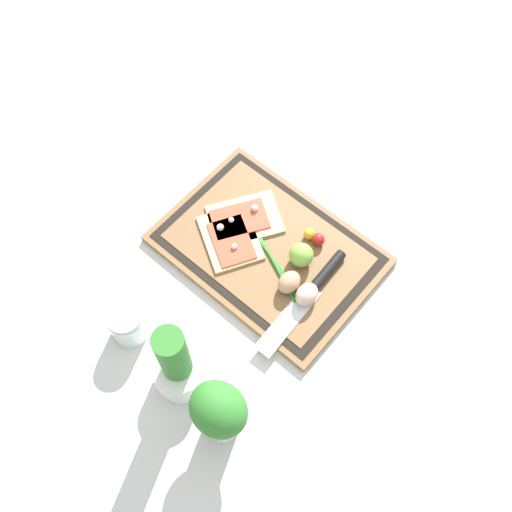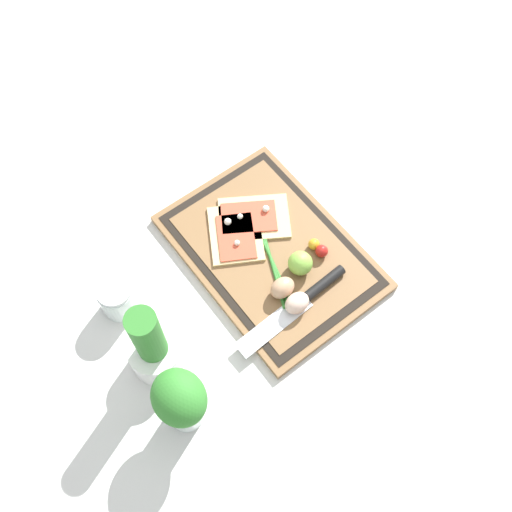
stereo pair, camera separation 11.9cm
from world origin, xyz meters
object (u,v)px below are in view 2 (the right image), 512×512
object	(u,v)px
cherry_tomato_red	(322,251)
pizza_slice_near	(253,218)
herb_pot	(153,348)
lime	(300,263)
herb_glass	(181,401)
knife	(309,295)
egg_brown	(282,288)
pizza_slice_far	(236,234)
egg_pink	(297,303)
cherry_tomato_yellow	(314,244)
sauce_jar	(118,299)

from	to	relation	value
cherry_tomato_red	pizza_slice_near	bearing A→B (deg)	21.43
herb_pot	cherry_tomato_red	bearing A→B (deg)	-92.85
lime	herb_pot	bearing A→B (deg)	86.86
lime	herb_glass	xyz separation A→B (m)	(-0.10, 0.37, 0.06)
cherry_tomato_red	herb_glass	size ratio (longest dim) A/B	0.16
knife	cherry_tomato_red	xyz separation A→B (m)	(0.06, -0.09, 0.01)
pizza_slice_near	cherry_tomato_red	world-z (taller)	cherry_tomato_red
knife	egg_brown	world-z (taller)	egg_brown
pizza_slice_far	lime	size ratio (longest dim) A/B	3.49
pizza_slice_near	egg_pink	distance (m)	0.23
egg_pink	lime	xyz separation A→B (m)	(0.06, -0.06, 0.01)
cherry_tomato_yellow	sauce_jar	world-z (taller)	sauce_jar
knife	sauce_jar	xyz separation A→B (m)	(0.23, 0.32, 0.01)
lime	herb_glass	bearing A→B (deg)	105.86
egg_brown	cherry_tomato_yellow	world-z (taller)	egg_brown
lime	egg_pink	bearing A→B (deg)	136.48
cherry_tomato_yellow	herb_glass	distance (m)	0.45
pizza_slice_near	herb_pot	xyz separation A→B (m)	(-0.14, 0.35, 0.05)
cherry_tomato_yellow	herb_glass	xyz separation A→B (m)	(-0.13, 0.42, 0.07)
egg_pink	herb_glass	bearing A→B (deg)	97.40
egg_pink	cherry_tomato_red	xyz separation A→B (m)	(0.06, -0.12, -0.01)
cherry_tomato_yellow	pizza_slice_near	bearing A→B (deg)	24.12
pizza_slice_near	pizza_slice_far	bearing A→B (deg)	100.65
herb_pot	sauce_jar	bearing A→B (deg)	-0.93
herb_pot	herb_glass	world-z (taller)	herb_pot
herb_pot	herb_glass	xyz separation A→B (m)	(-0.12, 0.02, 0.03)
cherry_tomato_yellow	herb_pot	size ratio (longest dim) A/B	0.11
pizza_slice_far	sauce_jar	xyz separation A→B (m)	(0.02, 0.29, 0.01)
pizza_slice_near	sauce_jar	world-z (taller)	sauce_jar
herb_glass	knife	bearing A→B (deg)	-83.13
pizza_slice_far	herb_pot	size ratio (longest dim) A/B	0.80
sauce_jar	herb_glass	distance (m)	0.28
pizza_slice_far	cherry_tomato_yellow	world-z (taller)	cherry_tomato_yellow
pizza_slice_near	egg_pink	world-z (taller)	egg_pink
herb_glass	herb_pot	bearing A→B (deg)	-7.69
cherry_tomato_red	cherry_tomato_yellow	xyz separation A→B (m)	(0.02, 0.00, -0.00)
pizza_slice_near	herb_pot	bearing A→B (deg)	112.08
knife	sauce_jar	bearing A→B (deg)	54.28
pizza_slice_far	herb_glass	size ratio (longest dim) A/B	1.03
cherry_tomato_yellow	sauce_jar	bearing A→B (deg)	70.22
pizza_slice_far	herb_glass	distance (m)	0.41
egg_brown	herb_pot	world-z (taller)	herb_pot
egg_pink	sauce_jar	bearing A→B (deg)	50.89
knife	herb_glass	bearing A→B (deg)	96.87
egg_pink	lime	size ratio (longest dim) A/B	1.03
lime	cherry_tomato_red	bearing A→B (deg)	-91.13
egg_brown	cherry_tomato_red	bearing A→B (deg)	-81.42
egg_pink	herb_pot	size ratio (longest dim) A/B	0.24
herb_pot	egg_pink	bearing A→B (deg)	-106.17
cherry_tomato_yellow	herb_glass	world-z (taller)	herb_glass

